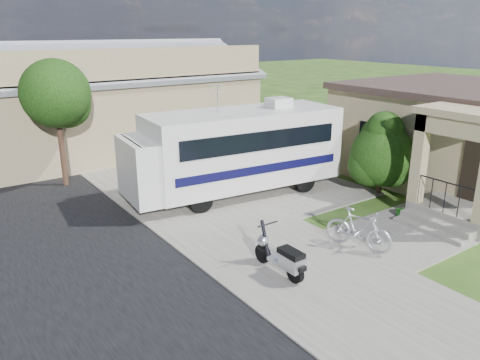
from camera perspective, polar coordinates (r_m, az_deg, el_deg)
ground at (r=12.68m, az=8.48°, el=-8.05°), size 120.00×120.00×0.00m
sidewalk_slab at (r=20.20m, az=-13.56°, el=1.66°), size 4.00×80.00×0.06m
driveway_slab at (r=16.74m, az=1.64°, el=-1.22°), size 7.00×6.00×0.05m
walk_slab at (r=14.22m, az=20.18°, el=-5.94°), size 4.00×3.00×0.05m
house at (r=19.77m, az=24.89°, el=5.36°), size 9.47×7.80×3.54m
warehouse at (r=23.77m, az=-15.31°, el=8.77°), size 12.50×8.40×5.04m
street_tree_a at (r=17.86m, az=-21.27°, el=9.45°), size 2.44×2.40×4.58m
street_tree_b at (r=27.61m, az=-26.72°, el=11.66°), size 2.44×2.40×4.73m
motorhome at (r=15.92m, az=-0.50°, el=3.84°), size 7.63×3.05×3.81m
shrub at (r=16.80m, az=16.91°, el=3.28°), size 2.37×2.26×2.91m
scooter at (r=10.98m, az=5.14°, el=-9.34°), size 0.59×1.68×1.11m
bicycle at (r=12.50m, az=14.22°, el=-6.09°), size 1.04×1.87×1.08m
garden_hose at (r=15.18m, az=19.35°, el=-4.01°), size 0.46×0.46×0.21m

